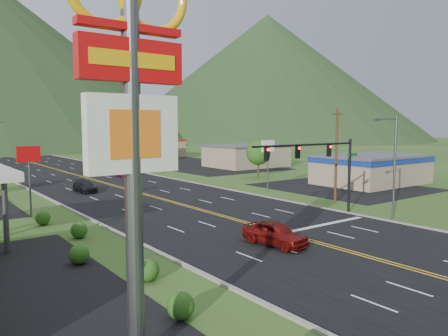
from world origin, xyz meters
TOP-DOWN VIEW (x-y plane):
  - ground at (0.00, 0.00)m, footprint 500.00×500.00m
  - road at (0.00, 0.00)m, footprint 20.00×460.00m
  - curb_west at (-10.15, 0.00)m, footprint 0.30×460.00m
  - pylon_sign at (-17.00, 2.00)m, footprint 4.32×0.60m
  - traffic_signal at (6.48, 14.00)m, footprint 13.10×0.43m
  - streetlight_east at (11.18, 10.00)m, footprint 3.28×0.25m
  - building_east_near at (30.00, 25.00)m, footprint 15.40×10.40m
  - building_east_mid at (32.00, 55.00)m, footprint 14.40×11.40m
  - building_east_far at (28.00, 90.00)m, footprint 16.40×12.40m
  - pole_sign_west_a at (-14.00, 30.00)m, footprint 2.00×0.18m
  - pole_sign_east_a at (13.00, 28.00)m, footprint 2.00×0.18m
  - pole_sign_east_b at (13.00, 60.00)m, footprint 2.00×0.18m
  - tree_east_a at (22.00, 40.00)m, footprint 3.84×3.84m
  - tree_east_b at (26.00, 78.00)m, footprint 3.84×3.84m
  - utility_pole_a at (13.50, 18.00)m, footprint 1.60×0.28m
  - utility_pole_b at (13.50, 55.00)m, footprint 1.60×0.28m
  - utility_pole_c at (13.50, 95.00)m, footprint 1.60×0.28m
  - utility_pole_d at (13.50, 135.00)m, footprint 1.60×0.28m
  - mountain_ne at (147.84, 176.19)m, footprint 180.00×180.00m
  - car_red_near at (-2.85, 9.95)m, footprint 2.55×5.06m
  - car_dark_mid at (-5.11, 41.45)m, footprint 1.91×4.70m
  - car_red_far at (5.39, 53.76)m, footprint 1.75×4.53m

SIDE VIEW (x-z plane):
  - ground at x=0.00m, z-range 0.00..0.00m
  - road at x=0.00m, z-range -0.02..0.02m
  - curb_west at x=-10.15m, z-range -0.07..0.07m
  - car_dark_mid at x=-5.11m, z-range 0.00..1.36m
  - car_red_far at x=5.39m, z-range 0.00..1.47m
  - car_red_near at x=-2.85m, z-range 0.00..1.65m
  - building_east_mid at x=32.00m, z-range 0.01..4.31m
  - building_east_far at x=28.00m, z-range 0.01..4.51m
  - building_east_near at x=30.00m, z-range 0.22..4.32m
  - tree_east_a at x=22.00m, z-range 0.98..6.80m
  - tree_east_b at x=26.00m, z-range 0.98..6.80m
  - pole_sign_west_a at x=-14.00m, z-range 1.85..8.25m
  - pole_sign_east_a at x=13.00m, z-range 1.85..8.25m
  - pole_sign_east_b at x=13.00m, z-range 1.85..8.25m
  - utility_pole_a at x=13.50m, z-range 0.13..10.13m
  - utility_pole_b at x=13.50m, z-range 0.13..10.13m
  - utility_pole_c at x=13.50m, z-range 0.13..10.13m
  - utility_pole_d at x=13.50m, z-range 0.13..10.13m
  - streetlight_east at x=11.18m, z-range 0.68..9.68m
  - traffic_signal at x=6.48m, z-range 1.83..8.83m
  - pylon_sign at x=-17.00m, z-range 2.30..16.30m
  - mountain_ne at x=147.84m, z-range 0.00..70.00m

